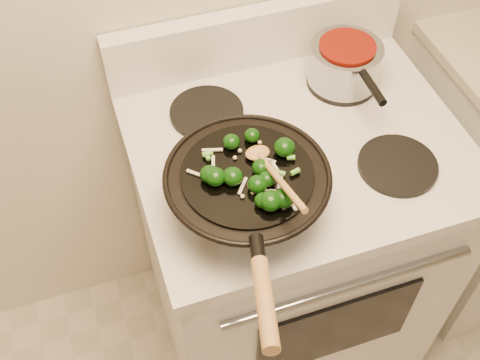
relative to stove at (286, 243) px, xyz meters
name	(u,v)px	position (x,y,z in m)	size (l,w,h in m)	color
stove	(286,243)	(0.00, 0.00, 0.00)	(0.78, 0.67, 1.08)	white
wok	(247,189)	(-0.18, -0.16, 0.52)	(0.34, 0.56, 0.17)	black
stirfry	(255,173)	(-0.17, -0.17, 0.58)	(0.23, 0.22, 0.04)	black
wooden_spoon	(270,168)	(-0.14, -0.18, 0.60)	(0.05, 0.23, 0.08)	#AD7C44
saucepan	(345,63)	(0.18, 0.15, 0.52)	(0.18, 0.29, 0.11)	#95979D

